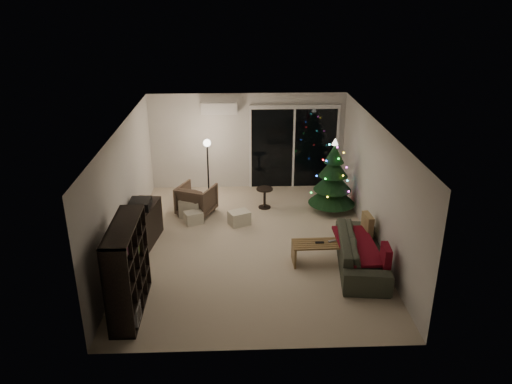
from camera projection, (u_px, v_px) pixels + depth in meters
room at (269, 173)px, 11.36m from camera, size 6.50×7.51×2.60m
bookshelf at (116, 269)px, 7.96m from camera, size 0.75×1.60×1.55m
media_cabinet at (142, 226)px, 10.25m from camera, size 0.67×1.34×0.80m
stereo at (140, 204)px, 10.06m from camera, size 0.41×0.48×0.17m
armchair at (196, 199)px, 11.62m from camera, size 1.02×1.03×0.72m
ottoman at (192, 207)px, 11.57m from camera, size 0.61×0.61×0.44m
cardboard_box_a at (194, 218)px, 11.22m from camera, size 0.47×0.42×0.28m
cardboard_box_b at (239, 218)px, 11.17m from camera, size 0.54×0.49×0.31m
side_table at (265, 198)px, 11.98m from camera, size 0.43×0.43×0.50m
floor_lamp at (208, 172)px, 12.17m from camera, size 0.24×0.24×1.52m
sofa at (362, 252)px, 9.42m from camera, size 1.11×2.25×0.63m
sofa_throw at (357, 245)px, 9.36m from camera, size 0.67×1.56×0.05m
cushion_a at (367, 224)px, 9.93m from camera, size 0.16×0.42×0.42m
cushion_b at (386, 257)px, 8.73m from camera, size 0.15×0.42×0.42m
coffee_table at (327, 253)px, 9.60m from camera, size 1.35×0.50×0.42m
remote_a at (320, 242)px, 9.51m from camera, size 0.17×0.05×0.02m
remote_b at (332, 241)px, 9.56m from camera, size 0.16×0.10×0.02m
christmas_tree at (333, 176)px, 11.57m from camera, size 1.38×1.38×1.79m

